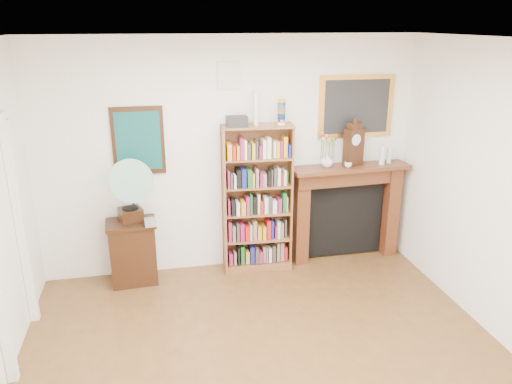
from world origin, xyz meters
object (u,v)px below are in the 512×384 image
at_px(fireplace, 346,203).
at_px(bottle_right, 389,155).
at_px(bookshelf, 258,191).
at_px(cd_stack, 150,222).
at_px(side_cabinet, 133,252).
at_px(gramophone, 128,187).
at_px(flower_vase, 327,160).
at_px(teacup, 348,165).
at_px(mantel_clock, 354,145).
at_px(bottle_left, 382,155).

relative_size(fireplace, bottle_right, 7.47).
distance_m(bookshelf, cd_stack, 1.31).
bearing_deg(side_cabinet, cd_stack, -38.73).
bearing_deg(fireplace, cd_stack, -175.93).
distance_m(gramophone, flower_vase, 2.37).
relative_size(flower_vase, teacup, 1.80).
distance_m(cd_stack, teacup, 2.44).
distance_m(gramophone, mantel_clock, 2.71).
distance_m(bookshelf, flower_vase, 0.92).
bearing_deg(side_cabinet, bookshelf, -0.87).
bearing_deg(cd_stack, fireplace, 6.40).
bearing_deg(teacup, fireplace, 65.45).
height_order(flower_vase, teacup, flower_vase).
distance_m(teacup, bottle_right, 0.58).
bearing_deg(fireplace, side_cabinet, -179.88).
relative_size(fireplace, bottle_left, 6.23).
relative_size(bookshelf, fireplace, 1.39).
bearing_deg(teacup, mantel_clock, 40.88).
height_order(cd_stack, teacup, teacup).
relative_size(flower_vase, bottle_right, 0.80).
relative_size(side_cabinet, teacup, 8.57).
distance_m(side_cabinet, fireplace, 2.69).
bearing_deg(mantel_clock, fireplace, 103.02).
bearing_deg(fireplace, bottle_left, -14.33).
xyz_separation_m(side_cabinet, fireplace, (2.66, 0.11, 0.36)).
height_order(fireplace, bottle_right, bottle_right).
bearing_deg(side_cabinet, flower_vase, -1.20).
height_order(bookshelf, side_cabinet, bookshelf).
xyz_separation_m(fireplace, teacup, (-0.06, -0.12, 0.54)).
height_order(fireplace, mantel_clock, mantel_clock).
relative_size(bookshelf, side_cabinet, 2.73).
bearing_deg(mantel_clock, teacup, -158.88).
bearing_deg(bottle_right, fireplace, 175.44).
bearing_deg(cd_stack, gramophone, 163.58).
height_order(bookshelf, cd_stack, bookshelf).
xyz_separation_m(side_cabinet, gramophone, (0.01, -0.10, 0.83)).
relative_size(flower_vase, bottle_left, 0.67).
bearing_deg(bottle_right, mantel_clock, -179.14).
bearing_deg(cd_stack, teacup, 3.59).
bearing_deg(mantel_clock, bottle_left, -25.42).
distance_m(cd_stack, bottle_left, 2.90).
xyz_separation_m(gramophone, bottle_left, (3.05, 0.13, 0.17)).
bearing_deg(mantel_clock, bottle_right, -18.90).
height_order(side_cabinet, bottle_right, bottle_right).
height_order(bookshelf, flower_vase, bookshelf).
relative_size(bookshelf, gramophone, 2.62).
distance_m(mantel_clock, teacup, 0.25).
bearing_deg(gramophone, bottle_right, -14.68).
bearing_deg(teacup, side_cabinet, 179.78).
bearing_deg(mantel_clock, side_cabinet, 161.64).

